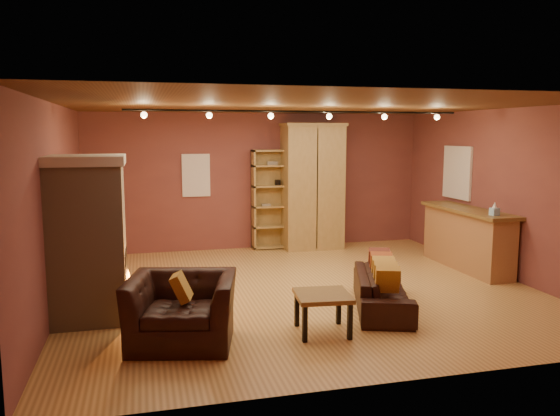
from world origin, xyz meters
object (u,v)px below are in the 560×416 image
object	(u,v)px
armoire	(312,186)
bar_counter	(467,238)
armchair	(182,298)
coffee_table	(323,299)
loveseat	(382,283)
bookcase	(272,198)
fireplace	(89,239)

from	to	relation	value
armoire	bar_counter	size ratio (longest dim) A/B	1.15
armoire	armchair	size ratio (longest dim) A/B	1.93
armoire	coffee_table	world-z (taller)	armoire
armoire	coffee_table	xyz separation A→B (m)	(-1.36, -4.73, -0.89)
loveseat	bar_counter	bearing A→B (deg)	-35.42
armchair	coffee_table	bearing A→B (deg)	9.74
bookcase	armchair	xyz separation A→B (m)	(-2.21, -4.85, -0.52)
loveseat	armchair	world-z (taller)	armchair
fireplace	bookcase	size ratio (longest dim) A/B	1.03
loveseat	armoire	bearing A→B (deg)	14.98
loveseat	coffee_table	xyz separation A→B (m)	(-1.08, -0.65, 0.05)
armchair	bookcase	bearing A→B (deg)	78.59
fireplace	coffee_table	distance (m)	3.07
armchair	bar_counter	bearing A→B (deg)	37.00
armoire	coffee_table	distance (m)	5.00
fireplace	coffee_table	bearing A→B (deg)	-23.81
bar_counter	loveseat	distance (m)	2.98
bookcase	armchair	world-z (taller)	bookcase
fireplace	armchair	world-z (taller)	fireplace
loveseat	coffee_table	distance (m)	1.26
armoire	armchair	world-z (taller)	armoire
bookcase	coffee_table	xyz separation A→B (m)	(-0.55, -4.95, -0.63)
fireplace	bookcase	xyz separation A→B (m)	(3.29, 3.74, -0.01)
bar_counter	bookcase	bearing A→B (deg)	138.98
bookcase	armoire	xyz separation A→B (m)	(0.81, -0.22, 0.26)
bar_counter	loveseat	xyz separation A→B (m)	(-2.42, -1.73, -0.18)
armchair	coffee_table	world-z (taller)	armchair
bar_counter	armchair	xyz separation A→B (m)	(-5.16, -2.29, -0.02)
armoire	armchair	distance (m)	5.59
armoire	loveseat	xyz separation A→B (m)	(-0.28, -4.08, -0.94)
fireplace	armchair	size ratio (longest dim) A/B	1.58
armoire	armchair	xyz separation A→B (m)	(-3.03, -4.63, -0.78)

